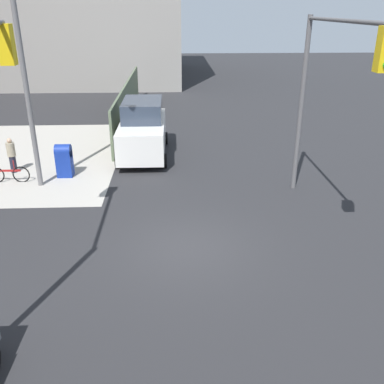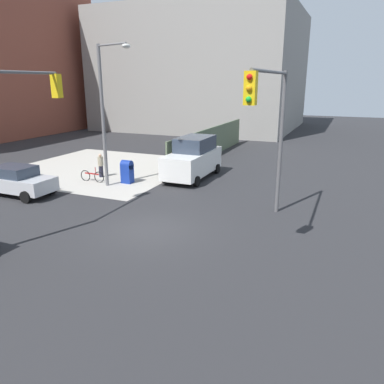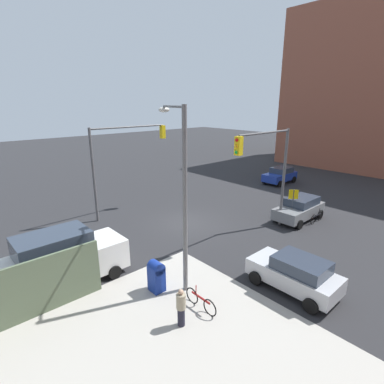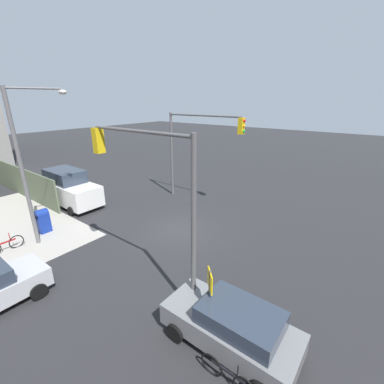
# 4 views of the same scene
# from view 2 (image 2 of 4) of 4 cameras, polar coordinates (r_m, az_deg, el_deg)

# --- Properties ---
(ground_plane) EXTENTS (120.00, 120.00, 0.00)m
(ground_plane) POSITION_cam_2_polar(r_m,az_deg,el_deg) (16.01, -6.58, -5.79)
(ground_plane) COLOR #28282B
(sidewalk_corner) EXTENTS (12.00, 12.00, 0.01)m
(sidewalk_corner) POSITION_cam_2_polar(r_m,az_deg,el_deg) (27.98, -13.60, 3.59)
(sidewalk_corner) COLOR #ADA89E
(sidewalk_corner) RESTS_ON ground
(construction_fence) EXTENTS (16.22, 0.12, 2.40)m
(construction_fence) POSITION_cam_2_polar(r_m,az_deg,el_deg) (31.20, 2.89, 7.57)
(construction_fence) COLOR #56664C
(construction_fence) RESTS_ON ground
(building_loft_east) EXTENTS (20.00, 24.00, 14.58)m
(building_loft_east) POSITION_cam_2_polar(r_m,az_deg,el_deg) (52.40, 1.94, 17.88)
(building_loft_east) COLOR gray
(building_loft_east) RESTS_ON ground
(smokestack) EXTENTS (1.80, 1.80, 19.32)m
(smokestack) POSITION_cam_2_polar(r_m,az_deg,el_deg) (56.39, -19.72, 19.30)
(smokestack) COLOR brown
(smokestack) RESTS_ON ground
(traffic_signal_nw_corner) EXTENTS (5.16, 0.36, 6.50)m
(traffic_signal_nw_corner) POSITION_cam_2_polar(r_m,az_deg,el_deg) (15.82, -26.51, 9.61)
(traffic_signal_nw_corner) COLOR #59595B
(traffic_signal_nw_corner) RESTS_ON ground
(traffic_signal_se_corner) EXTENTS (6.27, 0.36, 6.50)m
(traffic_signal_se_corner) POSITION_cam_2_polar(r_m,az_deg,el_deg) (15.24, 12.07, 11.01)
(traffic_signal_se_corner) COLOR #59595B
(traffic_signal_se_corner) RESTS_ON ground
(street_lamp_corner) EXTENTS (1.15, 2.55, 8.00)m
(street_lamp_corner) POSITION_cam_2_polar(r_m,az_deg,el_deg) (22.10, -12.97, 12.63)
(street_lamp_corner) COLOR slate
(street_lamp_corner) RESTS_ON ground
(mailbox_blue) EXTENTS (0.56, 0.64, 1.43)m
(mailbox_blue) POSITION_cam_2_polar(r_m,az_deg,el_deg) (23.34, -9.86, 3.19)
(mailbox_blue) COLOR navy
(mailbox_blue) RESTS_ON ground
(coupe_silver) EXTENTS (2.02, 3.92, 1.62)m
(coupe_silver) POSITION_cam_2_polar(r_m,az_deg,el_deg) (22.55, -24.99, 1.60)
(coupe_silver) COLOR #B7BABF
(coupe_silver) RESTS_ON ground
(van_white_delivery) EXTENTS (5.40, 2.32, 2.62)m
(van_white_delivery) POSITION_cam_2_polar(r_m,az_deg,el_deg) (24.21, 0.17, 5.17)
(van_white_delivery) COLOR white
(van_white_delivery) RESTS_ON ground
(pedestrian_crossing) EXTENTS (0.36, 0.36, 1.55)m
(pedestrian_crossing) POSITION_cam_2_polar(r_m,az_deg,el_deg) (25.16, -13.74, 4.01)
(pedestrian_crossing) COLOR #9E937A
(pedestrian_crossing) RESTS_ON ground
(bicycle_leaning_on_fence) EXTENTS (0.05, 1.75, 0.97)m
(bicycle_leaning_on_fence) POSITION_cam_2_polar(r_m,az_deg,el_deg) (24.21, -14.96, 2.34)
(bicycle_leaning_on_fence) COLOR black
(bicycle_leaning_on_fence) RESTS_ON ground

